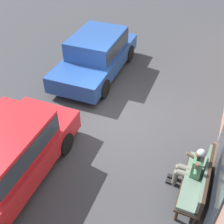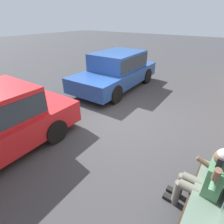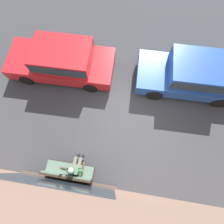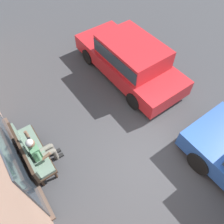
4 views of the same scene
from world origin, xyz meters
TOP-DOWN VIEW (x-y plane):
  - ground_plane at (0.00, 0.00)m, footprint 60.00×60.00m
  - bench at (1.97, 2.90)m, footprint 1.77×0.55m
  - person_on_phone at (1.76, 2.67)m, footprint 0.73×0.74m
  - parked_car_near at (-2.28, -1.70)m, footprint 4.49×2.09m

SIDE VIEW (x-z plane):
  - ground_plane at x=0.00m, z-range 0.00..0.00m
  - bench at x=1.97m, z-range 0.07..1.07m
  - person_on_phone at x=1.76m, z-range 0.03..1.37m
  - parked_car_near at x=-2.28m, z-range 0.07..1.60m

